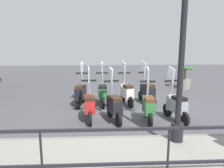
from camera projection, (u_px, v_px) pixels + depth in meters
name	position (u px, v px, depth m)	size (l,w,h in m)	color
ground_plane	(128.00, 112.00, 7.07)	(28.00, 28.00, 0.00)	#424247
promenade_walkway	(149.00, 164.00, 3.97)	(2.20, 20.00, 0.15)	gray
fence_railing	(168.00, 150.00, 2.78)	(0.04, 16.03, 1.07)	black
lamp_post_near	(182.00, 47.00, 4.34)	(0.26, 0.90, 4.49)	black
potted_palm	(185.00, 80.00, 10.45)	(1.06, 0.66, 1.05)	slate
scooter_near_0	(176.00, 105.00, 6.22)	(1.21, 0.53, 1.54)	black
scooter_near_1	(148.00, 106.00, 6.11)	(1.23, 0.44, 1.54)	black
scooter_near_2	(114.00, 105.00, 6.18)	(1.21, 0.51, 1.54)	black
scooter_near_3	(90.00, 104.00, 6.25)	(1.23, 0.44, 1.54)	black
scooter_far_0	(147.00, 91.00, 7.91)	(1.20, 0.54, 1.54)	black
scooter_far_1	(127.00, 92.00, 7.79)	(1.21, 0.51, 1.54)	black
scooter_far_2	(103.00, 92.00, 7.76)	(1.23, 0.44, 1.54)	black
scooter_far_3	(81.00, 92.00, 7.70)	(1.23, 0.44, 1.54)	black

